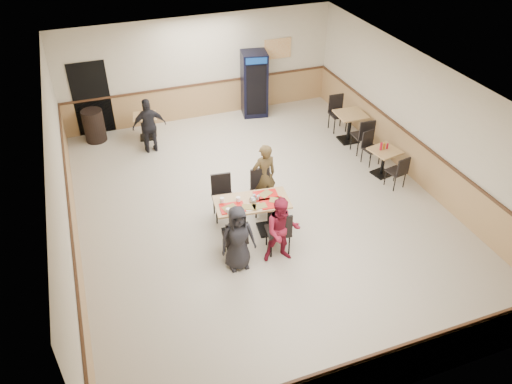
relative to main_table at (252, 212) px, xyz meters
name	(u,v)px	position (x,y,z in m)	size (l,w,h in m)	color
ground	(261,208)	(0.46, 0.72, -0.55)	(10.00, 10.00, 0.00)	beige
room_shell	(289,124)	(2.24, 3.27, 0.03)	(10.00, 10.00, 10.00)	silver
main_table	(252,212)	(0.00, 0.00, 0.00)	(1.61, 0.94, 0.82)	black
main_chairs	(249,213)	(-0.05, 0.01, -0.03)	(1.56, 1.94, 1.04)	black
diner_woman_left	(238,238)	(-0.60, -0.86, 0.16)	(0.69, 0.45, 1.40)	black
diner_woman_right	(282,230)	(0.27, -0.97, 0.18)	(0.70, 0.55, 1.45)	maroon
diner_man_opposite	(264,176)	(0.60, 0.86, 0.23)	(0.57, 0.37, 1.56)	#513F22
lone_diner	(149,126)	(-1.36, 4.15, 0.21)	(0.88, 0.37, 1.51)	black
tabletop_clutter	(253,202)	(-0.01, -0.07, 0.30)	(1.36, 0.72, 0.12)	red
side_table_near	(384,158)	(3.82, 1.02, -0.08)	(0.77, 0.77, 0.70)	black
side_table_near_chair_south	(396,171)	(3.82, 0.46, -0.10)	(0.41, 0.41, 0.88)	black
side_table_near_chair_north	(372,148)	(3.82, 1.58, -0.10)	(0.41, 0.41, 0.88)	black
side_table_far	(350,123)	(3.87, 2.84, 0.00)	(0.80, 0.80, 0.82)	black
side_table_far_chair_south	(362,135)	(3.87, 2.18, -0.02)	(0.48, 0.48, 1.04)	black
side_table_far_chair_north	(338,114)	(3.87, 3.49, -0.02)	(0.48, 0.48, 1.04)	black
condiment_caddy	(383,146)	(3.79, 1.07, 0.24)	(0.23, 0.06, 0.20)	#B50C23
back_table	(146,123)	(-1.36, 4.92, -0.09)	(0.72, 0.72, 0.68)	black
back_table_chair_lone	(149,133)	(-1.36, 4.38, -0.12)	(0.40, 0.40, 0.86)	black
pepsi_cooler	(254,84)	(1.98, 5.31, 0.42)	(0.84, 0.84, 1.92)	black
trash_bin	(94,126)	(-2.72, 5.27, -0.10)	(0.57, 0.57, 0.90)	black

